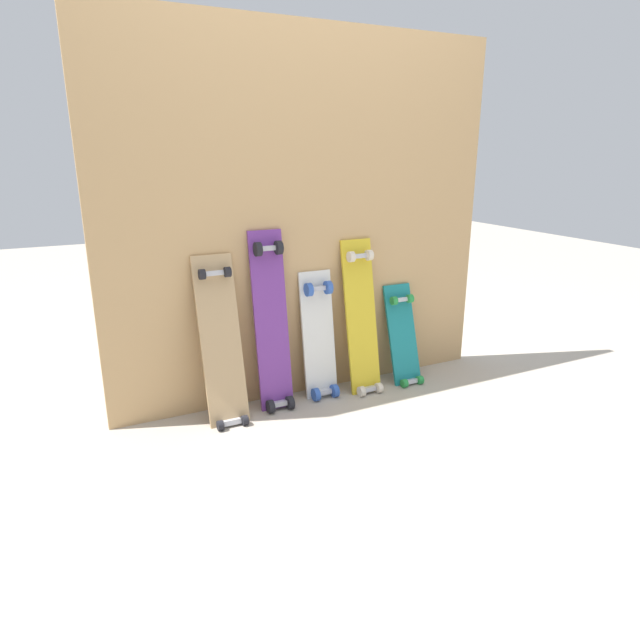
% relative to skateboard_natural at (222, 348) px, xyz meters
% --- Properties ---
extents(ground_plane, '(12.00, 12.00, 0.00)m').
position_rel_skateboard_natural_xyz_m(ground_plane, '(0.53, 0.07, -0.37)').
color(ground_plane, '#A89E8E').
extents(plywood_wall_panel, '(2.14, 0.04, 1.87)m').
position_rel_skateboard_natural_xyz_m(plywood_wall_panel, '(0.53, 0.14, 0.57)').
color(plywood_wall_panel, tan).
rests_on(plywood_wall_panel, ground).
extents(skateboard_natural, '(0.20, 0.26, 0.88)m').
position_rel_skateboard_natural_xyz_m(skateboard_natural, '(0.00, 0.00, 0.00)').
color(skateboard_natural, tan).
rests_on(skateboard_natural, ground).
extents(skateboard_purple, '(0.18, 0.21, 0.97)m').
position_rel_skateboard_natural_xyz_m(skateboard_purple, '(0.27, 0.03, 0.06)').
color(skateboard_purple, '#6B338C').
rests_on(skateboard_purple, ground).
extents(skateboard_white, '(0.18, 0.18, 0.74)m').
position_rel_skateboard_natural_xyz_m(skateboard_white, '(0.55, 0.04, -0.06)').
color(skateboard_white, silver).
rests_on(skateboard_white, ground).
extents(skateboard_yellow, '(0.18, 0.23, 0.90)m').
position_rel_skateboard_natural_xyz_m(skateboard_yellow, '(0.79, 0.02, 0.01)').
color(skateboard_yellow, gold).
rests_on(skateboard_yellow, ground).
extents(skateboard_teal, '(0.17, 0.23, 0.63)m').
position_rel_skateboard_natural_xyz_m(skateboard_teal, '(1.07, 0.01, -0.13)').
color(skateboard_teal, '#197A7F').
rests_on(skateboard_teal, ground).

